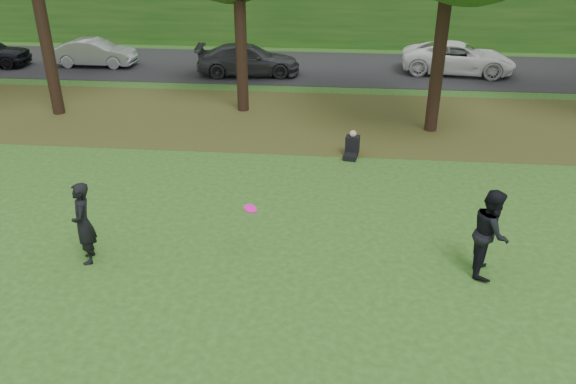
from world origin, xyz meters
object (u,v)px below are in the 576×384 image
Objects in this scene: seated_person at (352,147)px; player_right at (491,233)px; player_left at (83,223)px; frisbee at (250,209)px.

player_right is at bearing -56.14° from seated_person.
player_left reaches higher than seated_person.
player_left reaches higher than frisbee.
frisbee is (-4.95, -0.38, 0.50)m from player_right.
player_right is 5.66× the size of frisbee.
player_right reaches higher than player_left.
seated_person is at bearing 71.92° from frisbee.
player_left is at bearing -179.70° from frisbee.
player_left is 0.97× the size of player_right.
player_left is 8.59m from player_right.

